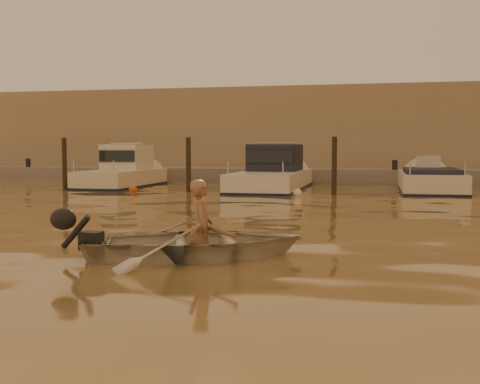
% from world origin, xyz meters
% --- Properties ---
extents(ground_plane, '(160.00, 160.00, 0.00)m').
position_xyz_m(ground_plane, '(0.00, 0.00, 0.00)').
color(ground_plane, olive).
rests_on(ground_plane, ground).
extents(dinghy, '(3.83, 3.30, 0.67)m').
position_xyz_m(dinghy, '(-1.34, 1.15, 0.21)').
color(dinghy, silver).
rests_on(dinghy, ground_plane).
extents(person, '(0.51, 0.62, 1.45)m').
position_xyz_m(person, '(-1.25, 1.19, 0.42)').
color(person, '#A17050').
rests_on(person, dinghy).
extents(outboard_motor, '(0.98, 0.70, 0.70)m').
position_xyz_m(outboard_motor, '(-2.74, 0.61, 0.28)').
color(outboard_motor, black).
rests_on(outboard_motor, dinghy).
extents(oar_port, '(1.20, 1.79, 0.13)m').
position_xyz_m(oar_port, '(-1.11, 1.24, 0.42)').
color(oar_port, brown).
rests_on(oar_port, dinghy).
extents(oar_starboard, '(0.46, 2.07, 0.13)m').
position_xyz_m(oar_starboard, '(-1.29, 1.17, 0.42)').
color(oar_starboard, brown).
rests_on(oar_starboard, dinghy).
extents(moored_boat_1, '(2.03, 6.12, 1.75)m').
position_xyz_m(moored_boat_1, '(-9.11, 16.00, 0.62)').
color(moored_boat_1, '#EFDFC8').
rests_on(moored_boat_1, ground_plane).
extents(moored_boat_2, '(2.36, 7.89, 1.75)m').
position_xyz_m(moored_boat_2, '(-2.75, 16.00, 0.62)').
color(moored_boat_2, white).
rests_on(moored_boat_2, ground_plane).
extents(moored_boat_3, '(2.15, 6.16, 0.95)m').
position_xyz_m(moored_boat_3, '(3.18, 16.00, 0.22)').
color(moored_boat_3, beige).
rests_on(moored_boat_3, ground_plane).
extents(piling_0, '(0.18, 0.18, 2.20)m').
position_xyz_m(piling_0, '(-10.50, 13.80, 0.90)').
color(piling_0, '#2D2319').
rests_on(piling_0, ground_plane).
extents(piling_1, '(0.18, 0.18, 2.20)m').
position_xyz_m(piling_1, '(-5.50, 13.80, 0.90)').
color(piling_1, '#2D2319').
rests_on(piling_1, ground_plane).
extents(piling_2, '(0.18, 0.18, 2.20)m').
position_xyz_m(piling_2, '(-0.20, 13.80, 0.90)').
color(piling_2, '#2D2319').
rests_on(piling_2, ground_plane).
extents(fender_b, '(0.30, 0.30, 0.30)m').
position_xyz_m(fender_b, '(-7.41, 13.15, 0.10)').
color(fender_b, '#D95419').
rests_on(fender_b, ground_plane).
extents(fender_c, '(0.30, 0.30, 0.30)m').
position_xyz_m(fender_c, '(-1.33, 12.69, 0.10)').
color(fender_c, white).
rests_on(fender_c, ground_plane).
extents(fender_d, '(0.30, 0.30, 0.30)m').
position_xyz_m(fender_d, '(3.26, 13.99, 0.10)').
color(fender_d, '#CC6A18').
rests_on(fender_d, ground_plane).
extents(quay, '(52.00, 4.00, 1.00)m').
position_xyz_m(quay, '(0.00, 21.50, 0.15)').
color(quay, gray).
rests_on(quay, ground_plane).
extents(waterfront_building, '(46.00, 7.00, 4.80)m').
position_xyz_m(waterfront_building, '(0.00, 27.00, 2.40)').
color(waterfront_building, '#9E8466').
rests_on(waterfront_building, quay).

